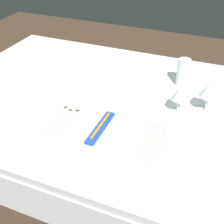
# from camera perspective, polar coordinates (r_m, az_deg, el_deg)

# --- Properties ---
(ground_plane) EXTENTS (6.00, 6.00, 0.00)m
(ground_plane) POSITION_cam_1_polar(r_m,az_deg,el_deg) (1.84, 2.31, -17.63)
(ground_plane) COLOR #4C3828
(dining_table) EXTENTS (1.80, 1.11, 0.74)m
(dining_table) POSITION_cam_1_polar(r_m,az_deg,el_deg) (1.38, 2.95, -0.92)
(dining_table) COLOR white
(dining_table) RESTS_ON ground
(dinner_plate) EXTENTS (0.25, 0.25, 0.02)m
(dinner_plate) POSITION_cam_1_polar(r_m,az_deg,el_deg) (1.15, -2.25, -3.67)
(dinner_plate) COLOR white
(dinner_plate) RESTS_ON dining_table
(toothbrush_package) EXTENTS (0.04, 0.21, 0.02)m
(toothbrush_package) POSITION_cam_1_polar(r_m,az_deg,el_deg) (1.14, -2.27, -3.01)
(toothbrush_package) COLOR blue
(toothbrush_package) RESTS_ON dinner_plate
(fork_outer) EXTENTS (0.02, 0.23, 0.00)m
(fork_outer) POSITION_cam_1_polar(r_m,az_deg,el_deg) (1.23, -8.25, -1.50)
(fork_outer) COLOR beige
(fork_outer) RESTS_ON dining_table
(fork_inner) EXTENTS (0.03, 0.21, 0.00)m
(fork_inner) POSITION_cam_1_polar(r_m,az_deg,el_deg) (1.24, -9.56, -1.18)
(fork_inner) COLOR beige
(fork_inner) RESTS_ON dining_table
(fork_salad) EXTENTS (0.02, 0.22, 0.00)m
(fork_salad) POSITION_cam_1_polar(r_m,az_deg,el_deg) (1.26, -10.46, -0.72)
(fork_salad) COLOR beige
(fork_salad) RESTS_ON dining_table
(dinner_knife) EXTENTS (0.03, 0.21, 0.00)m
(dinner_knife) POSITION_cam_1_polar(r_m,az_deg,el_deg) (1.11, 5.30, -5.65)
(dinner_knife) COLOR beige
(dinner_knife) RESTS_ON dining_table
(spoon_soup) EXTENTS (0.03, 0.21, 0.01)m
(spoon_soup) POSITION_cam_1_polar(r_m,az_deg,el_deg) (1.13, 7.26, -5.00)
(spoon_soup) COLOR beige
(spoon_soup) RESTS_ON dining_table
(spoon_dessert) EXTENTS (0.03, 0.22, 0.01)m
(spoon_dessert) POSITION_cam_1_polar(r_m,az_deg,el_deg) (1.14, 8.48, -5.03)
(spoon_dessert) COLOR beige
(spoon_dessert) RESTS_ON dining_table
(spoon_tea) EXTENTS (0.03, 0.23, 0.01)m
(spoon_tea) POSITION_cam_1_polar(r_m,az_deg,el_deg) (1.13, 10.08, -5.40)
(spoon_tea) COLOR beige
(spoon_tea) RESTS_ON dining_table
(wine_glass_centre) EXTENTS (0.08, 0.08, 0.14)m
(wine_glass_centre) POSITION_cam_1_polar(r_m,az_deg,el_deg) (1.28, 18.51, 3.92)
(wine_glass_centre) COLOR silver
(wine_glass_centre) RESTS_ON dining_table
(wine_glass_left) EXTENTS (0.07, 0.07, 0.13)m
(wine_glass_left) POSITION_cam_1_polar(r_m,az_deg,el_deg) (1.25, 13.16, 3.46)
(wine_glass_left) COLOR silver
(wine_glass_left) RESTS_ON dining_table
(drink_tumbler) EXTENTS (0.06, 0.06, 0.14)m
(drink_tumbler) POSITION_cam_1_polar(r_m,az_deg,el_deg) (1.47, 13.71, 7.52)
(drink_tumbler) COLOR silver
(drink_tumbler) RESTS_ON dining_table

